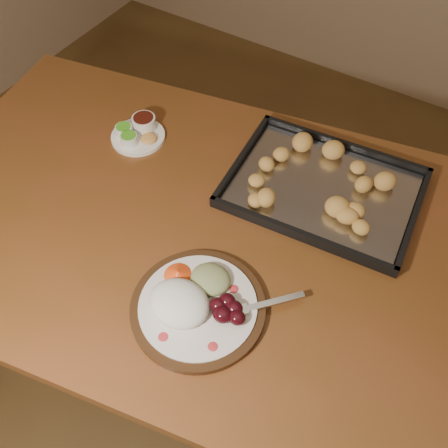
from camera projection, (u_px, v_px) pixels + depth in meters
The scene contains 4 objects.
dining_table at pixel (210, 251), 1.25m from camera, with size 1.64×1.15×0.75m.
dinner_plate at pixel (195, 303), 1.03m from camera, with size 0.32×0.28×0.06m.
condiment_saucer at pixel (138, 132), 1.34m from camera, with size 0.15×0.15×0.05m.
baking_tray at pixel (323, 187), 1.23m from camera, with size 0.49×0.38×0.05m.
Camera 1 is at (0.14, -0.33, 1.69)m, focal length 40.00 mm.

